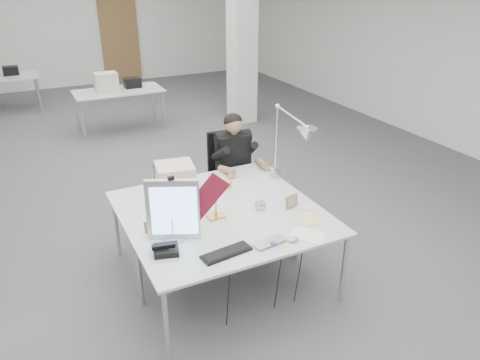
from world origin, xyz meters
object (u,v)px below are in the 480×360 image
object	(u,v)px
laptop	(273,245)
bankers_lamp	(216,199)
office_chair	(232,175)
beige_monitor	(175,181)
desk_main	(242,235)
monitor	(173,210)
architect_lamp	(289,146)
desk_phone	(166,250)
seated_person	(234,150)

from	to	relation	value
laptop	bankers_lamp	world-z (taller)	bankers_lamp
office_chair	beige_monitor	distance (m)	1.14
desk_main	laptop	distance (m)	0.32
monitor	architect_lamp	bearing A→B (deg)	42.35
laptop	bankers_lamp	xyz separation A→B (m)	(-0.23, 0.65, 0.18)
beige_monitor	architect_lamp	bearing A→B (deg)	-5.61
office_chair	beige_monitor	xyz separation A→B (m)	(-0.91, -0.60, 0.36)
beige_monitor	architect_lamp	size ratio (longest dim) A/B	0.40
desk_main	bankers_lamp	size ratio (longest dim) A/B	4.75
office_chair	desk_phone	bearing A→B (deg)	-125.46
seated_person	desk_phone	xyz separation A→B (m)	(-1.32, -1.48, -0.12)
desk_main	bankers_lamp	world-z (taller)	bankers_lamp
monitor	laptop	bearing A→B (deg)	-10.04
desk_phone	laptop	bearing A→B (deg)	-4.73
office_chair	seated_person	distance (m)	0.34
monitor	bankers_lamp	size ratio (longest dim) A/B	1.45
beige_monitor	office_chair	bearing A→B (deg)	42.92
laptop	office_chair	bearing A→B (deg)	67.42
laptop	architect_lamp	bearing A→B (deg)	45.13
office_chair	monitor	xyz separation A→B (m)	(-1.18, -1.35, 0.46)
office_chair	architect_lamp	world-z (taller)	architect_lamp
monitor	beige_monitor	world-z (taller)	monitor
seated_person	bankers_lamp	bearing A→B (deg)	-117.36
office_chair	beige_monitor	world-z (taller)	office_chair
desk_phone	beige_monitor	size ratio (longest dim) A/B	0.55
office_chair	seated_person	size ratio (longest dim) A/B	1.15
desk_main	architect_lamp	size ratio (longest dim) A/B	1.97
office_chair	architect_lamp	xyz separation A→B (m)	(0.21, -0.90, 0.64)
desk_main	beige_monitor	xyz separation A→B (m)	(-0.27, 0.94, 0.18)
seated_person	monitor	bearing A→B (deg)	-126.98
desk_main	monitor	xyz separation A→B (m)	(-0.55, 0.19, 0.29)
seated_person	laptop	bearing A→B (deg)	-100.10
laptop	bankers_lamp	bearing A→B (deg)	101.94
monitor	beige_monitor	distance (m)	0.81
desk_phone	architect_lamp	bearing A→B (deg)	37.32
bankers_lamp	laptop	bearing A→B (deg)	-88.85
seated_person	desk_main	bearing A→B (deg)	-107.73
desk_phone	architect_lamp	size ratio (longest dim) A/B	0.22
desk_main	beige_monitor	world-z (taller)	beige_monitor
seated_person	laptop	distance (m)	1.85
seated_person	desk_phone	distance (m)	1.98
desk_main	seated_person	xyz separation A→B (m)	(0.64, 1.49, 0.16)
beige_monitor	architect_lamp	world-z (taller)	architect_lamp
bankers_lamp	beige_monitor	distance (m)	0.61
office_chair	monitor	bearing A→B (deg)	-125.90
office_chair	beige_monitor	bearing A→B (deg)	-141.28
office_chair	laptop	world-z (taller)	office_chair
desk_phone	architect_lamp	distance (m)	1.71
monitor	architect_lamp	xyz separation A→B (m)	(1.40, 0.45, 0.18)
seated_person	architect_lamp	world-z (taller)	architect_lamp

